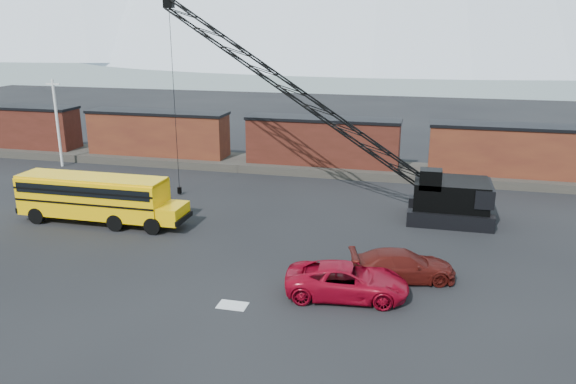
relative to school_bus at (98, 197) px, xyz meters
name	(u,v)px	position (x,y,z in m)	size (l,w,h in m)	color
ground	(248,270)	(11.94, -4.84, -1.79)	(160.00, 160.00, 0.00)	black
gravel_berm	(322,167)	(11.94, 17.16, -1.44)	(120.00, 5.00, 0.70)	#46403A
boxcar_west_far	(15,126)	(-20.06, 17.16, 0.97)	(13.70, 3.10, 4.17)	#4F1E16
boxcar_west_near	(158,133)	(-4.06, 17.16, 0.97)	(13.70, 3.10, 4.17)	#4D1E16
boxcar_mid	(323,141)	(11.94, 17.16, 0.97)	(13.70, 3.10, 4.17)	#4F1E16
boxcar_east_near	(513,150)	(27.94, 17.16, 0.97)	(13.70, 3.10, 4.17)	#4D1E16
utility_pole	(57,122)	(-12.06, 13.16, 2.36)	(1.40, 0.24, 8.00)	silver
snow_patch	(232,305)	(12.44, -8.84, -1.78)	(1.40, 0.90, 0.02)	silver
school_bus	(98,197)	(0.00, 0.00, 0.00)	(11.65, 2.65, 3.19)	#FFBC05
red_pickup	(347,281)	(17.54, -6.61, -0.97)	(2.74, 5.95, 1.65)	maroon
maroon_suv	(402,265)	(20.06, -4.05, -1.00)	(2.21, 5.44, 1.58)	#4F120E
crawler_crane	(307,101)	(12.66, 6.76, 5.89)	(23.47, 4.20, 14.64)	black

